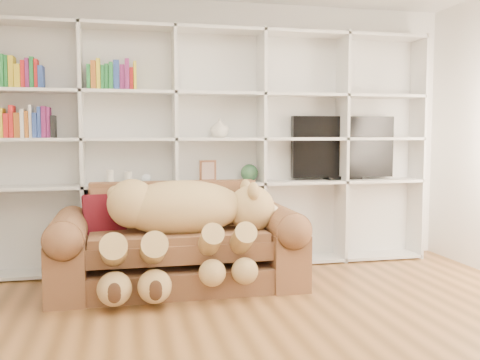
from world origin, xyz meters
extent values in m
plane|color=brown|center=(0.00, 0.00, 0.00)|extent=(5.00, 5.00, 0.00)
cube|color=white|center=(0.00, 2.50, 1.35)|extent=(5.00, 0.02, 2.70)
cube|color=silver|center=(0.00, 2.46, 1.20)|extent=(4.40, 0.03, 2.40)
cube|color=silver|center=(-1.32, 2.30, 1.20)|extent=(0.03, 0.35, 2.40)
cube|color=silver|center=(-0.44, 2.30, 1.20)|extent=(0.03, 0.35, 2.40)
cube|color=silver|center=(0.44, 2.30, 1.20)|extent=(0.03, 0.35, 2.40)
cube|color=silver|center=(1.32, 2.30, 1.20)|extent=(0.03, 0.35, 2.40)
cube|color=silver|center=(2.20, 2.30, 1.20)|extent=(0.03, 0.35, 2.40)
cube|color=silver|center=(0.00, 2.30, 0.03)|extent=(4.40, 0.35, 0.03)
cube|color=silver|center=(0.00, 2.30, 0.85)|extent=(4.40, 0.35, 0.03)
cube|color=silver|center=(0.00, 2.30, 1.30)|extent=(4.40, 0.35, 0.03)
cube|color=silver|center=(0.00, 2.30, 1.75)|extent=(4.40, 0.35, 0.03)
cube|color=silver|center=(0.00, 2.30, 2.37)|extent=(4.40, 0.35, 0.03)
cube|color=brown|center=(-0.49, 1.64, 0.11)|extent=(2.06, 0.83, 0.22)
cube|color=brown|center=(-0.49, 1.62, 0.43)|extent=(1.53, 0.69, 0.29)
cube|color=brown|center=(-0.49, 2.01, 0.64)|extent=(1.53, 0.20, 0.54)
cube|color=brown|center=(-1.41, 1.64, 0.27)|extent=(0.31, 0.93, 0.54)
cube|color=brown|center=(0.44, 1.64, 0.27)|extent=(0.31, 0.93, 0.54)
cylinder|color=brown|center=(-1.41, 1.64, 0.54)|extent=(0.31, 0.88, 0.31)
cylinder|color=brown|center=(0.44, 1.64, 0.54)|extent=(0.31, 0.88, 0.31)
ellipsoid|color=tan|center=(-0.46, 1.59, 0.72)|extent=(1.10, 0.53, 0.47)
sphere|color=tan|center=(-0.88, 1.59, 0.76)|extent=(0.42, 0.42, 0.42)
sphere|color=tan|center=(0.16, 1.59, 0.69)|extent=(0.42, 0.42, 0.42)
sphere|color=beige|center=(0.32, 1.59, 0.63)|extent=(0.21, 0.21, 0.21)
sphere|color=#3D2415|center=(0.40, 1.59, 0.62)|extent=(0.07, 0.07, 0.07)
ellipsoid|color=tan|center=(0.14, 1.45, 0.86)|extent=(0.10, 0.16, 0.16)
ellipsoid|color=tan|center=(0.14, 1.74, 0.86)|extent=(0.10, 0.16, 0.16)
sphere|color=tan|center=(-1.01, 1.59, 0.85)|extent=(0.14, 0.14, 0.14)
cylinder|color=tan|center=(-0.27, 1.27, 0.46)|extent=(0.18, 0.50, 0.37)
cylinder|color=tan|center=(-0.01, 1.27, 0.46)|extent=(0.18, 0.50, 0.37)
cylinder|color=tan|center=(-1.03, 1.27, 0.42)|extent=(0.21, 0.58, 0.43)
cylinder|color=tan|center=(-0.73, 1.27, 0.42)|extent=(0.21, 0.58, 0.43)
sphere|color=tan|center=(-0.27, 1.11, 0.25)|extent=(0.22, 0.22, 0.22)
sphere|color=tan|center=(-0.01, 1.11, 0.25)|extent=(0.22, 0.22, 0.22)
sphere|color=tan|center=(-1.03, 1.11, 0.18)|extent=(0.27, 0.27, 0.27)
sphere|color=tan|center=(-0.73, 1.11, 0.18)|extent=(0.27, 0.27, 0.27)
cube|color=#520E13|center=(-1.12, 1.84, 0.64)|extent=(0.39, 0.26, 0.37)
cube|color=#C24019|center=(0.29, 1.72, 0.11)|extent=(0.33, 0.31, 0.22)
cube|color=black|center=(1.36, 2.35, 1.21)|extent=(1.14, 0.08, 0.65)
cube|color=black|center=(1.36, 2.35, 0.89)|extent=(0.38, 0.18, 0.04)
cube|color=brown|center=(-0.11, 2.30, 0.98)|extent=(0.17, 0.04, 0.21)
sphere|color=#2E5936|center=(0.32, 2.30, 0.95)|extent=(0.18, 0.18, 0.18)
cylinder|color=silver|center=(-1.07, 2.30, 0.93)|extent=(0.08, 0.08, 0.14)
cylinder|color=silver|center=(-0.90, 2.30, 0.93)|extent=(0.07, 0.07, 0.12)
sphere|color=silver|center=(-0.72, 2.30, 0.92)|extent=(0.09, 0.09, 0.09)
imported|color=beige|center=(0.01, 2.30, 1.41)|extent=(0.23, 0.23, 0.19)
camera|label=1|loc=(-0.97, -2.98, 1.35)|focal=40.00mm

